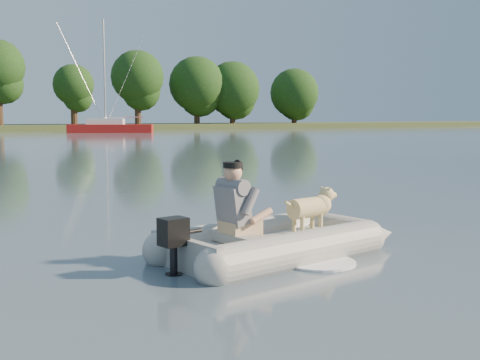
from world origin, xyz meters
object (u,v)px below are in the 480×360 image
dog (307,211)px  man (234,202)px  sailboat (110,128)px  dinghy (277,212)px

dog → man: bearing=180.0°
man → sailboat: (13.11, 49.71, -0.21)m
dog → dinghy: bearing=-175.4°
man → dog: size_ratio=1.16×
man → dog: 1.19m
man → dog: man is taller
man → sailboat: size_ratio=0.09×
dinghy → dog: bearing=4.6°
sailboat → dinghy: bearing=-79.5°
sailboat → man: bearing=-80.2°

